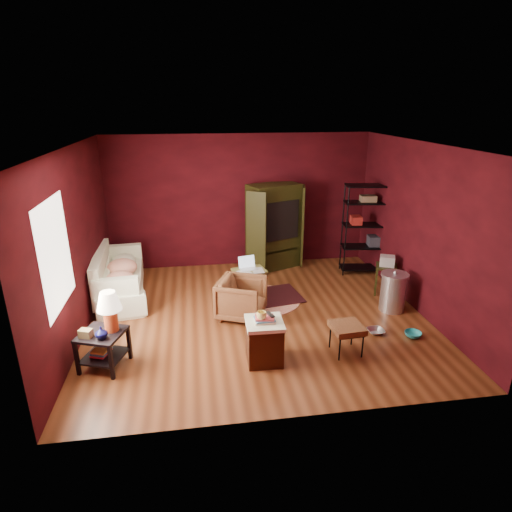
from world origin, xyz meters
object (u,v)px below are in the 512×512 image
at_px(laptop_desk, 249,272).
at_px(wire_shelving, 366,226).
at_px(tv_armoire, 274,225).
at_px(side_table, 106,323).
at_px(armchair, 242,296).
at_px(hamper, 264,340).
at_px(sofa, 119,275).

bearing_deg(laptop_desk, wire_shelving, 3.47).
bearing_deg(tv_armoire, side_table, -152.78).
relative_size(armchair, side_table, 0.69).
relative_size(hamper, laptop_desk, 0.98).
distance_m(side_table, tv_armoire, 4.39).
bearing_deg(armchair, hamper, -150.37).
bearing_deg(wire_shelving, sofa, -167.08).
bearing_deg(side_table, laptop_desk, 41.84).
bearing_deg(laptop_desk, sofa, 159.19).
height_order(armchair, tv_armoire, tv_armoire).
height_order(sofa, hamper, sofa).
relative_size(sofa, armchair, 2.80).
bearing_deg(sofa, armchair, -127.88).
relative_size(side_table, tv_armoire, 0.60).
relative_size(hamper, tv_armoire, 0.39).
height_order(side_table, wire_shelving, wire_shelving).
distance_m(side_table, hamper, 2.13).
xyz_separation_m(laptop_desk, wire_shelving, (2.52, 0.75, 0.57)).
xyz_separation_m(armchair, side_table, (-1.94, -1.11, 0.28)).
distance_m(laptop_desk, wire_shelving, 2.69).
bearing_deg(tv_armoire, sofa, 176.91).
height_order(sofa, laptop_desk, sofa).
relative_size(side_table, hamper, 1.53).
xyz_separation_m(sofa, hamper, (2.28, -2.49, -0.09)).
height_order(sofa, side_table, side_table).
height_order(hamper, laptop_desk, laptop_desk).
bearing_deg(hamper, tv_armoire, 77.10).
height_order(hamper, tv_armoire, tv_armoire).
distance_m(armchair, wire_shelving, 3.25).
bearing_deg(armchair, tv_armoire, -0.88).
height_order(side_table, hamper, side_table).
bearing_deg(wire_shelving, side_table, -142.26).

